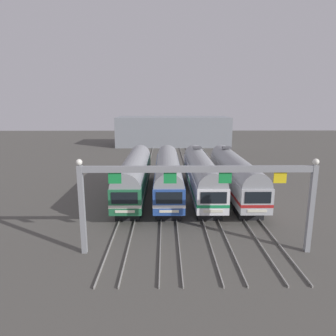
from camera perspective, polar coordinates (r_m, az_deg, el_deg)
ground_plane at (r=35.66m, az=3.10°, el=-5.24°), size 160.00×160.00×0.00m
track_bed at (r=52.08m, az=1.91°, el=0.54°), size 13.03×70.00×0.15m
commuter_train_green at (r=35.03m, az=-6.29°, el=-1.06°), size 2.88×18.06×4.77m
commuter_train_blue at (r=34.86m, az=-0.00°, el=-1.05°), size 2.88×18.06×4.77m
commuter_train_white at (r=35.12m, az=6.28°, el=-1.02°), size 2.88×18.06×5.05m
commuter_train_stainless at (r=35.78m, az=12.40°, el=-0.99°), size 2.88×18.06×5.05m
catenary_gantry at (r=21.32m, az=5.57°, el=-3.26°), size 16.76×0.44×6.97m
maintenance_building at (r=75.69m, az=0.94°, el=6.93°), size 27.37×10.00×7.05m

